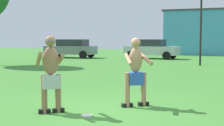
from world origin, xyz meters
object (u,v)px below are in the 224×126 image
player_in_blue (136,71)px  car_silver_far_end (151,49)px  player_with_cap (51,70)px  lamp_post (201,13)px  car_gray_mid_lot (71,48)px  frisbee (87,115)px

player_in_blue → car_silver_far_end: player_in_blue is taller
player_with_cap → lamp_post: (2.02, 13.90, 2.22)m
car_silver_far_end → car_gray_mid_lot: bearing=-169.7°
car_silver_far_end → player_with_cap: bearing=-83.2°
player_with_cap → player_in_blue: size_ratio=1.03×
car_silver_far_end → player_in_blue: bearing=-78.0°
player_in_blue → car_silver_far_end: 18.61m
player_with_cap → car_silver_far_end: (-2.33, 19.46, -0.11)m
frisbee → car_gray_mid_lot: (-9.90, 18.24, 0.81)m
player_with_cap → player_in_blue: player_with_cap is taller
player_in_blue → lamp_post: 12.85m
player_in_blue → frisbee: player_in_blue is taller
frisbee → car_gray_mid_lot: car_gray_mid_lot is taller
player_with_cap → frisbee: bearing=-0.2°
player_in_blue → lamp_post: lamp_post is taller
player_with_cap → car_silver_far_end: size_ratio=0.38×
player_with_cap → car_silver_far_end: 19.60m
car_gray_mid_lot → car_silver_far_end: 6.83m
player_with_cap → lamp_post: lamp_post is taller
car_gray_mid_lot → player_with_cap: bearing=-63.6°
player_in_blue → car_silver_far_end: size_ratio=0.37×
frisbee → car_silver_far_end: size_ratio=0.06×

